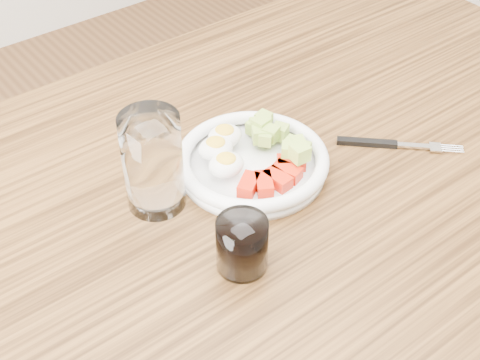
% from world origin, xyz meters
% --- Properties ---
extents(dining_table, '(1.50, 0.90, 0.77)m').
position_xyz_m(dining_table, '(0.00, 0.00, 0.67)').
color(dining_table, brown).
rests_on(dining_table, ground).
extents(bowl, '(0.23, 0.23, 0.06)m').
position_xyz_m(bowl, '(0.04, 0.05, 0.79)').
color(bowl, white).
rests_on(bowl, dining_table).
extents(fork, '(0.15, 0.15, 0.01)m').
position_xyz_m(fork, '(0.24, -0.04, 0.77)').
color(fork, black).
rests_on(fork, dining_table).
extents(water_glass, '(0.08, 0.08, 0.15)m').
position_xyz_m(water_glass, '(-0.11, 0.07, 0.84)').
color(water_glass, white).
rests_on(water_glass, dining_table).
extents(coffee_glass, '(0.07, 0.07, 0.08)m').
position_xyz_m(coffee_glass, '(-0.09, -0.10, 0.81)').
color(coffee_glass, white).
rests_on(coffee_glass, dining_table).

